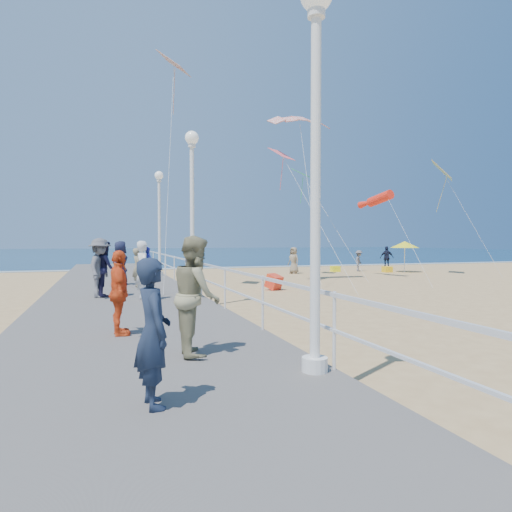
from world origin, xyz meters
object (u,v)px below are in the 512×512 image
object	(u,v)px
toddler_held	(148,259)
lamp_post_far	(159,212)
spectator_4	(120,263)
spectator_6	(137,268)
spectator_2	(100,268)
box_kite	(274,283)
spectator_5	(192,269)
beach_walker_b	(387,258)
lamp_post_near	(316,133)
beach_chair_left	(335,269)
beach_umbrella	(405,245)
spectator_7	(105,268)
lamp_post_mid	(192,195)
woman_holding_toddler	(143,271)
beach_walker_c	(294,260)
spectator_3	(119,293)
spectator_0	(153,332)
spectator_1	(196,295)
beach_chair_right	(387,269)
beach_walker_a	(359,261)

from	to	relation	value
toddler_held	lamp_post_far	bearing A→B (deg)	-23.38
spectator_4	spectator_6	bearing A→B (deg)	-165.18
spectator_2	box_kite	xyz separation A→B (m)	(7.26, 3.61, -1.04)
spectator_5	beach_walker_b	distance (m)	23.50
lamp_post_near	beach_chair_left	world-z (taller)	lamp_post_near
spectator_2	beach_walker_b	xyz separation A→B (m)	(20.68, 14.58, -0.47)
lamp_post_near	toddler_held	bearing A→B (deg)	99.66
spectator_4	beach_umbrella	world-z (taller)	spectator_4
spectator_5	beach_umbrella	distance (m)	20.69
beach_umbrella	lamp_post_near	bearing A→B (deg)	-129.20
spectator_7	beach_chair_left	size ratio (longest dim) A/B	3.29
lamp_post_mid	spectator_5	bearing A→B (deg)	-114.58
lamp_post_mid	woman_holding_toddler	distance (m)	2.92
beach_walker_c	spectator_4	bearing A→B (deg)	-77.11
lamp_post_mid	beach_walker_b	world-z (taller)	lamp_post_mid
spectator_3	spectator_6	bearing A→B (deg)	-8.53
spectator_0	beach_umbrella	xyz separation A→B (m)	(19.16, 21.36, 0.70)
spectator_3	lamp_post_far	bearing A→B (deg)	-12.00
lamp_post_mid	spectator_1	bearing A→B (deg)	-100.26
toddler_held	spectator_3	distance (m)	5.31
lamp_post_mid	spectator_3	size ratio (longest dim) A/B	3.28
spectator_7	beach_walker_c	xyz separation A→B (m)	(11.89, 12.27, -0.43)
lamp_post_near	lamp_post_mid	distance (m)	9.00
spectator_0	toddler_held	bearing A→B (deg)	-12.85
lamp_post_mid	beach_chair_right	size ratio (longest dim) A/B	9.67
spectator_6	beach_chair_right	xyz separation A→B (m)	(17.29, 8.67, -0.95)
lamp_post_far	spectator_6	world-z (taller)	lamp_post_far
spectator_7	beach_walker_c	size ratio (longest dim) A/B	1.03
spectator_1	spectator_2	world-z (taller)	same
spectator_2	beach_walker_a	world-z (taller)	spectator_2
woman_holding_toddler	spectator_0	world-z (taller)	woman_holding_toddler
spectator_5	spectator_0	bearing A→B (deg)	174.46
spectator_1	spectator_0	bearing A→B (deg)	160.50
lamp_post_mid	beach_umbrella	distance (m)	20.66
lamp_post_mid	beach_walker_a	xyz separation A→B (m)	(14.49, 13.64, -2.91)
spectator_3	spectator_7	bearing A→B (deg)	-0.34
spectator_2	beach_walker_b	world-z (taller)	spectator_2
beach_walker_b	spectator_1	bearing A→B (deg)	66.43
beach_walker_b	lamp_post_near	bearing A→B (deg)	70.24
toddler_held	spectator_1	distance (m)	7.09
spectator_3	beach_walker_b	distance (m)	29.05
spectator_6	beach_chair_right	size ratio (longest dim) A/B	2.73
box_kite	spectator_3	bearing A→B (deg)	-153.70
woman_holding_toddler	beach_walker_b	size ratio (longest dim) A/B	1.03
lamp_post_mid	beach_chair_left	size ratio (longest dim) A/B	9.67
beach_walker_a	beach_walker_c	distance (m)	5.34
lamp_post_mid	spectator_6	size ratio (longest dim) A/B	3.54
beach_walker_b	beach_chair_right	world-z (taller)	beach_walker_b
spectator_2	spectator_6	world-z (taller)	spectator_2
spectator_0	box_kite	size ratio (longest dim) A/B	2.71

